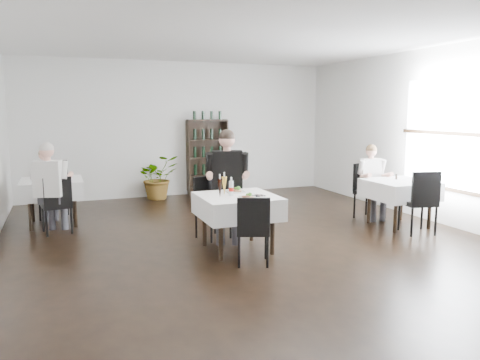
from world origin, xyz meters
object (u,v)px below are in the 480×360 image
at_px(main_table, 237,206).
at_px(potted_tree, 158,177).
at_px(diner_main, 227,176).
at_px(wine_shelf, 207,158).

xyz_separation_m(main_table, potted_tree, (-0.28, 4.17, -0.14)).
height_order(main_table, diner_main, diner_main).
relative_size(wine_shelf, potted_tree, 1.81).
height_order(wine_shelf, diner_main, wine_shelf).
bearing_deg(wine_shelf, potted_tree, -172.80).
relative_size(main_table, diner_main, 0.63).
height_order(main_table, potted_tree, potted_tree).
bearing_deg(potted_tree, diner_main, -84.57).
xyz_separation_m(wine_shelf, diner_main, (-0.84, -3.73, 0.11)).
relative_size(wine_shelf, main_table, 1.70).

